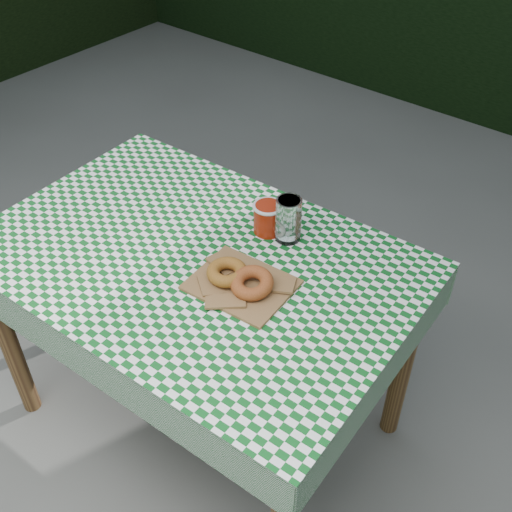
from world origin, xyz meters
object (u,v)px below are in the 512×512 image
(table, at_px, (202,346))
(drinking_glass, at_px, (288,219))
(coffee_mug, at_px, (268,218))
(paper_bag, at_px, (241,284))

(table, bearing_deg, drinking_glass, 53.58)
(coffee_mug, distance_m, drinking_glass, 0.07)
(table, height_order, coffee_mug, coffee_mug)
(coffee_mug, height_order, drinking_glass, drinking_glass)
(table, distance_m, paper_bag, 0.43)
(coffee_mug, bearing_deg, table, -97.31)
(drinking_glass, bearing_deg, table, -123.56)
(table, bearing_deg, paper_bag, -5.93)
(paper_bag, xyz_separation_m, coffee_mug, (-0.09, 0.23, 0.04))
(table, height_order, drinking_glass, drinking_glass)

